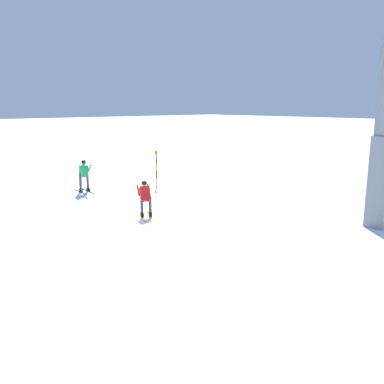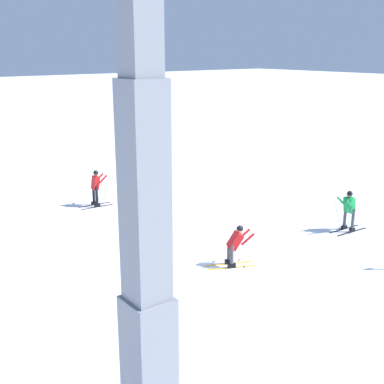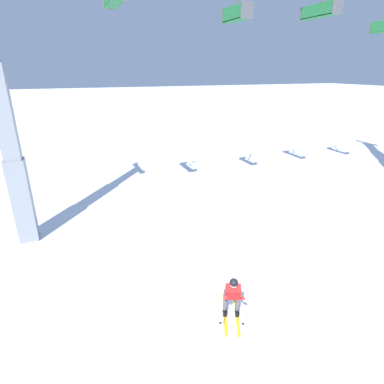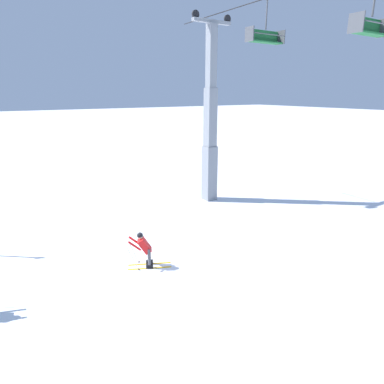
# 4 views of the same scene
# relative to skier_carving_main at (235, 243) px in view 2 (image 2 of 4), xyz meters

# --- Properties ---
(ground_plane) EXTENTS (260.00, 260.00, 0.00)m
(ground_plane) POSITION_rel_skier_carving_main_xyz_m (-0.04, -0.58, -0.86)
(ground_plane) COLOR white
(skier_carving_main) EXTENTS (1.23, 1.78, 1.63)m
(skier_carving_main) POSITION_rel_skier_carving_main_xyz_m (0.00, 0.00, 0.00)
(skier_carving_main) COLOR yellow
(skier_carving_main) RESTS_ON ground_plane
(lift_tower_near) EXTENTS (0.73, 2.66, 11.08)m
(lift_tower_near) POSITION_rel_skier_carving_main_xyz_m (-5.79, 7.29, 3.76)
(lift_tower_near) COLOR gray
(lift_tower_near) RESTS_ON ground_plane
(skier_distant_uphill) EXTENTS (0.72, 1.80, 1.79)m
(skier_distant_uphill) POSITION_rel_skier_carving_main_xyz_m (-0.28, -6.13, 0.17)
(skier_distant_uphill) COLOR black
(skier_distant_uphill) RESTS_ON ground_plane
(skier_distant_downhill) EXTENTS (0.72, 1.66, 1.81)m
(skier_distant_downhill) POSITION_rel_skier_carving_main_xyz_m (9.34, 0.63, 0.19)
(skier_distant_downhill) COLOR black
(skier_distant_downhill) RESTS_ON ground_plane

